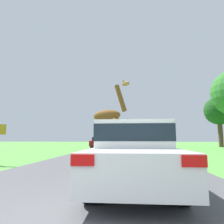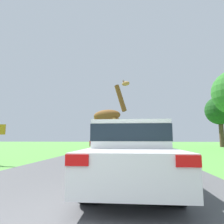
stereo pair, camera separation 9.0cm
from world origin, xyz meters
TOP-DOWN VIEW (x-y plane):
  - road at (0.00, 30.00)m, footprint 6.91×120.00m
  - giraffe_near_road at (-0.48, 12.66)m, footprint 2.76×1.60m
  - car_lead_maroon at (0.99, 3.95)m, footprint 1.72×4.51m
  - car_queue_right at (2.06, 20.31)m, footprint 1.87×4.20m
  - car_queue_left at (1.73, 15.65)m, footprint 1.92×3.97m
  - car_far_ahead at (1.72, 29.05)m, footprint 1.86×4.40m
  - car_verge_right at (-2.64, 24.01)m, footprint 1.93×4.79m
  - tree_right_cluster at (13.56, 27.93)m, footprint 3.99×3.99m

SIDE VIEW (x-z plane):
  - road at x=0.00m, z-range 0.00..0.00m
  - car_far_ahead at x=1.72m, z-range 0.06..1.35m
  - car_verge_right at x=-2.64m, z-range 0.05..1.37m
  - car_queue_left at x=1.73m, z-range 0.06..1.38m
  - car_lead_maroon at x=0.99m, z-range 0.05..1.51m
  - car_queue_right at x=2.06m, z-range 0.05..1.55m
  - giraffe_near_road at x=-0.48m, z-range -0.03..5.04m
  - tree_right_cluster at x=13.56m, z-range 1.46..8.52m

